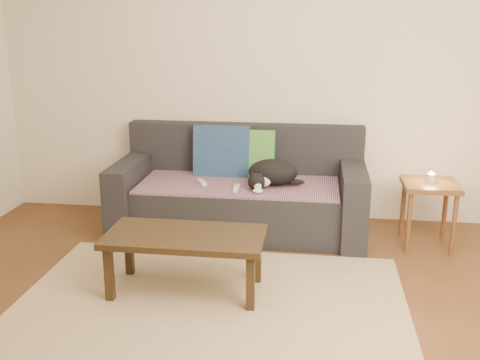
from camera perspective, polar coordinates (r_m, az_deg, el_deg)
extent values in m
plane|color=brown|center=(3.53, -3.59, -13.98)|extent=(4.50, 4.50, 0.00)
cube|color=beige|center=(5.06, 0.70, 10.72)|extent=(4.50, 0.04, 2.60)
cube|color=#232328|center=(4.80, -0.10, -2.91)|extent=(1.70, 0.78, 0.42)
cube|color=#232328|center=(5.06, 0.53, 3.21)|extent=(2.10, 0.18, 0.45)
cube|color=#232328|center=(4.99, -10.97, -1.39)|extent=(0.20, 0.90, 0.60)
cube|color=#232328|center=(4.74, 11.36, -2.33)|extent=(0.20, 0.90, 0.60)
cube|color=#3A2445|center=(4.71, -0.13, -0.45)|extent=(1.66, 0.74, 0.02)
cube|color=#102447|center=(4.94, -1.86, 2.70)|extent=(0.49, 0.18, 0.50)
cube|color=#0E5C4A|center=(4.90, 1.06, 2.61)|extent=(0.43, 0.18, 0.44)
ellipsoid|color=black|center=(4.65, 3.36, 0.80)|extent=(0.49, 0.44, 0.21)
sphere|color=black|center=(4.49, 1.68, -0.18)|extent=(0.18, 0.18, 0.14)
sphere|color=white|center=(4.45, 1.82, -0.66)|extent=(0.08, 0.08, 0.06)
ellipsoid|color=black|center=(4.63, 5.60, -0.19)|extent=(0.17, 0.11, 0.05)
cube|color=white|center=(4.69, -3.89, -0.25)|extent=(0.10, 0.15, 0.03)
cube|color=white|center=(4.52, -0.36, -0.84)|extent=(0.04, 0.15, 0.03)
cube|color=brown|center=(4.67, 18.78, -0.48)|extent=(0.42, 0.42, 0.04)
cylinder|color=brown|center=(4.57, 16.77, -4.18)|extent=(0.04, 0.04, 0.49)
cylinder|color=brown|center=(4.63, 20.91, -4.28)|extent=(0.04, 0.04, 0.49)
cylinder|color=brown|center=(4.88, 16.20, -2.83)|extent=(0.04, 0.04, 0.49)
cylinder|color=brown|center=(4.94, 20.08, -2.94)|extent=(0.04, 0.04, 0.49)
cylinder|color=beige|center=(4.66, 18.84, 0.18)|extent=(0.06, 0.06, 0.07)
sphere|color=#FFBF59|center=(4.65, 18.89, 0.71)|extent=(0.02, 0.02, 0.02)
cube|color=tan|center=(3.66, -3.12, -12.74)|extent=(2.50, 1.80, 0.01)
cube|color=#302112|center=(3.71, -5.61, -5.76)|extent=(1.04, 0.52, 0.04)
cube|color=#302112|center=(3.75, -13.15, -9.35)|extent=(0.05, 0.05, 0.37)
cube|color=#302112|center=(3.54, 1.08, -10.47)|extent=(0.05, 0.05, 0.37)
cube|color=#302112|center=(4.08, -11.19, -7.04)|extent=(0.05, 0.05, 0.37)
cube|color=#302112|center=(3.89, 1.78, -7.91)|extent=(0.05, 0.05, 0.37)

